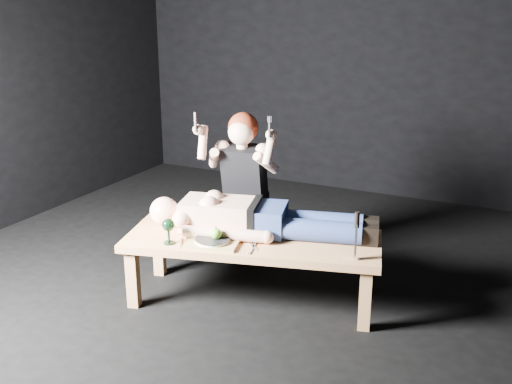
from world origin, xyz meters
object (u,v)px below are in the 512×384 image
kneeling_woman (248,187)px  carving_knife (356,236)px  serving_tray (213,243)px  goblet (169,231)px  lying_man (263,215)px  table (253,269)px

kneeling_woman → carving_knife: (1.01, -0.56, -0.01)m
kneeling_woman → serving_tray: bearing=-88.1°
serving_tray → goblet: 0.29m
carving_knife → kneeling_woman: bearing=135.9°
carving_knife → lying_man: bearing=152.5°
goblet → carving_knife: 1.18m
table → kneeling_woman: size_ratio=1.37×
table → lying_man: bearing=63.9°
table → goblet: 0.63m
serving_tray → lying_man: bearing=58.7°
serving_tray → carving_knife: carving_knife is taller
serving_tray → goblet: bearing=-156.2°
serving_tray → carving_knife: size_ratio=1.09×
lying_man → kneeling_woman: kneeling_woman is taller
table → goblet: (-0.43, -0.33, 0.31)m
table → carving_knife: size_ratio=5.50×
serving_tray → carving_knife: 0.92m
goblet → kneeling_woman: bearing=81.1°
lying_man → goblet: lying_man is taller
lying_man → kneeling_woman: size_ratio=1.32×
serving_tray → goblet: goblet is taller
lying_man → carving_knife: (0.69, -0.15, 0.02)m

